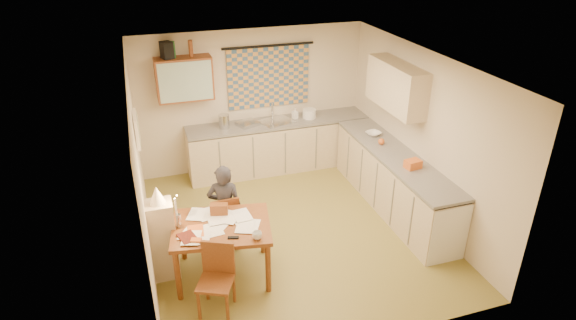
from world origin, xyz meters
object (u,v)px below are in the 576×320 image
object	(u,v)px
person	(225,208)
counter_right	(393,182)
dining_table	(223,250)
chair_far	(225,230)
counter_back	(280,145)
stove	(437,224)
shelf_stand	(163,240)

from	to	relation	value
person	counter_right	bearing A→B (deg)	-156.73
dining_table	chair_far	xyz separation A→B (m)	(0.13, 0.59, -0.12)
counter_back	dining_table	distance (m)	3.05
chair_far	person	world-z (taller)	person
chair_far	stove	bearing A→B (deg)	157.27
counter_back	shelf_stand	bearing A→B (deg)	-133.28
person	shelf_stand	xyz separation A→B (m)	(-0.85, -0.32, -0.10)
stove	person	distance (m)	2.86
counter_back	stove	distance (m)	3.29
counter_right	person	distance (m)	2.71
person	chair_far	bearing A→B (deg)	-52.81
counter_right	person	size ratio (longest dim) A/B	2.32
person	stove	bearing A→B (deg)	178.48
counter_right	person	world-z (taller)	person
counter_right	person	bearing A→B (deg)	-174.68
dining_table	shelf_stand	world-z (taller)	shelf_stand
dining_table	counter_back	bearing A→B (deg)	69.66
stove	person	bearing A→B (deg)	160.53
chair_far	counter_back	bearing A→B (deg)	-127.64
counter_back	person	distance (m)	2.52
person	shelf_stand	distance (m)	0.91
stove	shelf_stand	size ratio (longest dim) A/B	0.82
chair_far	person	xyz separation A→B (m)	(0.02, -0.05, 0.38)
counter_right	person	xyz separation A→B (m)	(-2.69, -0.25, 0.18)
counter_right	shelf_stand	bearing A→B (deg)	-170.77
chair_far	person	size ratio (longest dim) A/B	0.65
counter_back	counter_right	size ratio (longest dim) A/B	1.12
counter_back	counter_right	xyz separation A→B (m)	(1.28, -1.82, -0.00)
stove	shelf_stand	xyz separation A→B (m)	(-3.54, 0.63, 0.10)
counter_back	stove	world-z (taller)	counter_back
counter_right	chair_far	world-z (taller)	counter_right
stove	person	world-z (taller)	person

